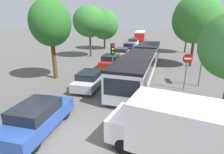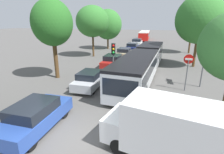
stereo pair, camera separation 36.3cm
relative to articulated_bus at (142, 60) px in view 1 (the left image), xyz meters
The scene contains 18 objects.
ground_plane 11.42m from the articulated_bus, 99.45° to the right, with size 200.00×200.00×0.00m, color #565451.
articulated_bus is the anchor object (origin of this frame).
city_bus_rear 33.01m from the articulated_bus, 96.46° to the left, with size 3.05×11.09×2.36m.
queued_car_blue 11.64m from the articulated_bus, 109.57° to the right, with size 1.85×4.20×1.45m.
queued_car_silver 6.15m from the articulated_bus, 126.20° to the right, with size 1.74×3.94×1.36m.
queued_car_red 4.07m from the articulated_bus, 155.71° to the left, with size 1.89×4.28×1.47m.
queued_car_tan 8.21m from the articulated_bus, 116.26° to the left, with size 1.81×4.12×1.42m.
queued_car_navy 13.87m from the articulated_bus, 104.91° to the left, with size 1.84×4.17×1.44m.
queued_car_white 20.54m from the articulated_bus, 100.67° to the left, with size 1.96×4.44×1.53m.
white_van 11.22m from the articulated_bus, 77.46° to the right, with size 5.28×2.86×2.31m.
traffic_light 4.14m from the articulated_bus, 122.50° to the right, with size 0.38×0.40×3.40m.
no_entry_sign 5.02m from the articulated_bus, 43.37° to the right, with size 0.70×0.08×2.82m.
direction_sign_post 5.51m from the articulated_bus, 24.49° to the right, with size 0.22×1.40×3.60m.
tree_left_mid 9.09m from the articulated_bus, 155.87° to the right, with size 3.54×3.54×6.98m.
tree_left_far 11.46m from the articulated_bus, 139.37° to the left, with size 4.72×4.72×7.25m.
tree_left_distant 17.45m from the articulated_bus, 119.75° to the left, with size 5.14×5.14×7.17m.
tree_right_mid 8.09m from the articulated_bus, 42.03° to the left, with size 5.17×5.17×7.88m.
tree_right_far 15.96m from the articulated_bus, 67.85° to the left, with size 4.84×4.84×8.79m.
Camera 1 is at (3.35, -5.98, 5.16)m, focal length 28.00 mm.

